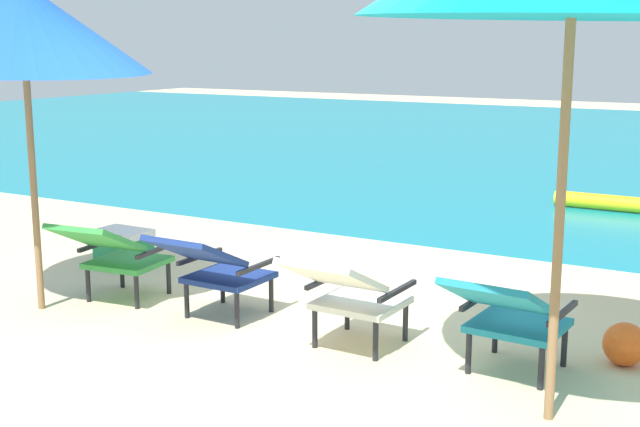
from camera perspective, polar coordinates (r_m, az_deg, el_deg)
The scene contains 10 objects.
ground_plane at distance 9.11m, azimuth 10.49°, elevation -1.03°, with size 40.00×40.00×0.00m, color beige.
ocean_band at distance 16.79m, azimuth 19.74°, elevation 4.16°, with size 40.00×18.00×0.01m, color teal.
swim_buoy at distance 10.42m, azimuth 19.66°, elevation 0.60°, with size 0.18×0.18×1.60m, color yellow.
lounge_chair_far_left at distance 6.53m, azimuth -13.61°, elevation -2.48°, with size 0.63×0.93×0.68m.
lounge_chair_near_left at distance 5.99m, azimuth -7.10°, elevation -3.48°, with size 0.56×0.88×0.68m.
lounge_chair_near_right at distance 5.37m, azimuth 1.86°, elevation -5.18°, with size 0.56×0.89×0.68m.
lounge_chair_far_right at distance 5.06m, azimuth 12.44°, elevation -6.49°, with size 0.58×0.90×0.68m.
beach_umbrella_left at distance 6.38m, azimuth -19.19°, elevation 11.68°, with size 2.15×2.13×2.37m.
beach_ball at distance 5.56m, azimuth 19.65°, elevation -8.20°, with size 0.27×0.27×0.27m, color #EA5619.
cooler_box at distance 7.70m, azimuth -12.96°, elevation -2.19°, with size 0.47×0.32×0.32m.
Camera 1 is at (2.93, -4.41, 1.94)m, focal length 48.02 mm.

